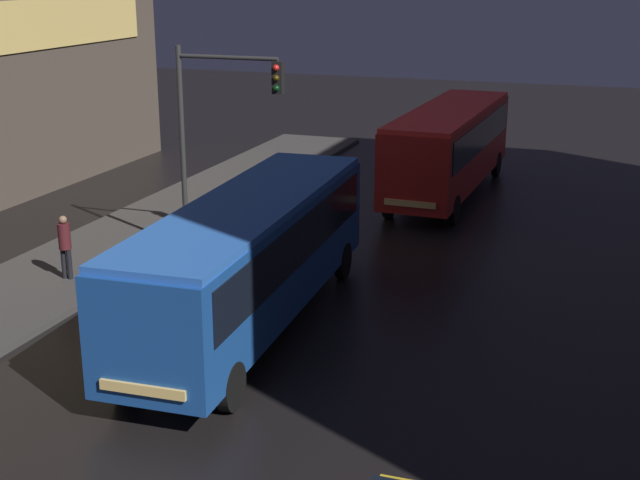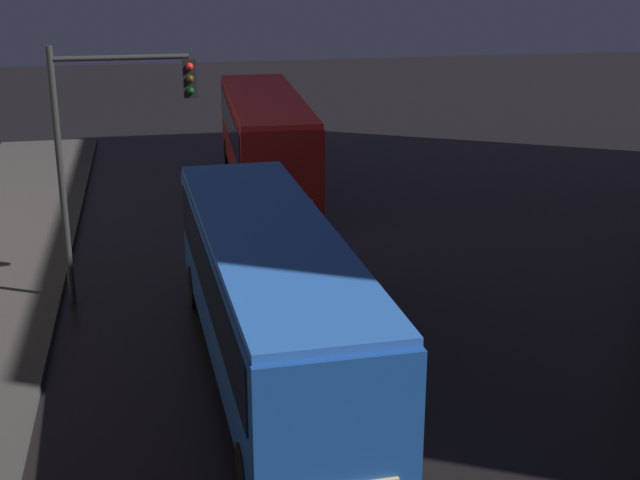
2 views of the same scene
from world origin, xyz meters
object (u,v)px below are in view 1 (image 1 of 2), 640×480
(bus_near, at_px, (250,250))
(traffic_light_main, at_px, (216,117))
(pedestrian_mid, at_px, (65,242))
(bus_far, at_px, (449,142))

(bus_near, height_order, traffic_light_main, traffic_light_main)
(pedestrian_mid, xyz_separation_m, traffic_light_main, (2.86, 3.67, 3.01))
(bus_near, xyz_separation_m, traffic_light_main, (-3.15, 4.76, 2.24))
(bus_far, relative_size, pedestrian_mid, 5.99)
(pedestrian_mid, relative_size, traffic_light_main, 0.29)
(bus_far, xyz_separation_m, pedestrian_mid, (-7.76, -13.31, -0.85))
(bus_far, distance_m, traffic_light_main, 11.03)
(traffic_light_main, bearing_deg, pedestrian_mid, -127.91)
(bus_near, height_order, bus_far, bus_far)
(bus_near, relative_size, pedestrian_mid, 6.21)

